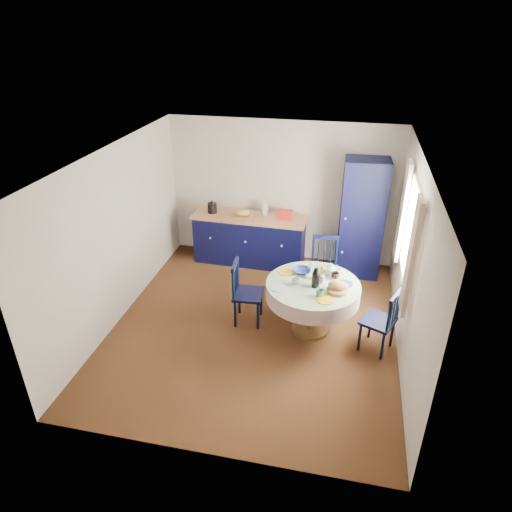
{
  "coord_description": "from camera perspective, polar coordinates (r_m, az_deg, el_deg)",
  "views": [
    {
      "loc": [
        1.15,
        -5.27,
        4.03
      ],
      "look_at": [
        -0.03,
        0.2,
        1.04
      ],
      "focal_mm": 32.0,
      "sensor_mm": 36.0,
      "label": 1
    }
  ],
  "objects": [
    {
      "name": "wall_back",
      "position": [
        8.1,
        3.28,
        7.98
      ],
      "size": [
        4.0,
        0.02,
        2.5
      ],
      "primitive_type": "cube",
      "color": "beige",
      "rests_on": "floor"
    },
    {
      "name": "pantry_cabinet",
      "position": [
        7.77,
        13.06,
        4.51
      ],
      "size": [
        0.73,
        0.54,
        2.03
      ],
      "rotation": [
        0.0,
        0.0,
        0.05
      ],
      "color": "black",
      "rests_on": "floor"
    },
    {
      "name": "chair_far",
      "position": [
        7.21,
        8.48,
        -1.46
      ],
      "size": [
        0.49,
        0.47,
        1.0
      ],
      "rotation": [
        0.0,
        0.0,
        0.11
      ],
      "color": "black",
      "rests_on": "floor"
    },
    {
      "name": "floor",
      "position": [
        6.73,
        -0.14,
        -8.67
      ],
      "size": [
        4.5,
        4.5,
        0.0
      ],
      "primitive_type": "plane",
      "color": "black",
      "rests_on": "ground"
    },
    {
      "name": "chair_right",
      "position": [
        6.25,
        15.4,
        -7.77
      ],
      "size": [
        0.53,
        0.54,
        0.93
      ],
      "rotation": [
        0.0,
        0.0,
        -1.99
      ],
      "color": "black",
      "rests_on": "floor"
    },
    {
      "name": "kitchen_counter",
      "position": [
        8.18,
        -0.81,
        2.23
      ],
      "size": [
        2.01,
        0.68,
        1.13
      ],
      "rotation": [
        0.0,
        0.0,
        -0.03
      ],
      "color": "black",
      "rests_on": "floor"
    },
    {
      "name": "wall_left",
      "position": [
        6.74,
        -17.03,
        2.44
      ],
      "size": [
        0.02,
        4.5,
        2.5
      ],
      "primitive_type": "cube",
      "color": "beige",
      "rests_on": "floor"
    },
    {
      "name": "ceiling",
      "position": [
        5.6,
        -0.17,
        12.28
      ],
      "size": [
        4.5,
        4.5,
        0.0
      ],
      "primitive_type": "plane",
      "rotation": [
        3.14,
        0.0,
        0.0
      ],
      "color": "white",
      "rests_on": "wall_back"
    },
    {
      "name": "wall_right",
      "position": [
        6.01,
        18.81,
        -1.05
      ],
      "size": [
        0.02,
        4.5,
        2.5
      ],
      "primitive_type": "cube",
      "color": "beige",
      "rests_on": "floor"
    },
    {
      "name": "cobalt_bowl",
      "position": [
        6.47,
        5.78,
        -1.88
      ],
      "size": [
        0.25,
        0.25,
        0.06
      ],
      "primitive_type": "imported",
      "color": "navy",
      "rests_on": "dining_table"
    },
    {
      "name": "mug_b",
      "position": [
        5.97,
        7.94,
        -4.59
      ],
      "size": [
        0.11,
        0.11,
        0.1
      ],
      "primitive_type": "imported",
      "color": "#30776B",
      "rests_on": "dining_table"
    },
    {
      "name": "mug_a",
      "position": [
        6.21,
        5.0,
        -3.11
      ],
      "size": [
        0.11,
        0.11,
        0.09
      ],
      "primitive_type": "imported",
      "color": "silver",
      "rests_on": "dining_table"
    },
    {
      "name": "mug_d",
      "position": [
        6.55,
        6.64,
        -1.4
      ],
      "size": [
        0.09,
        0.09,
        0.09
      ],
      "primitive_type": "imported",
      "color": "silver",
      "rests_on": "dining_table"
    },
    {
      "name": "mug_c",
      "position": [
        6.4,
        9.89,
        -2.41
      ],
      "size": [
        0.11,
        0.11,
        0.09
      ],
      "primitive_type": "imported",
      "color": "black",
      "rests_on": "dining_table"
    },
    {
      "name": "chair_left",
      "position": [
        6.56,
        -1.34,
        -4.55
      ],
      "size": [
        0.44,
        0.46,
        0.97
      ],
      "rotation": [
        0.0,
        0.0,
        1.64
      ],
      "color": "black",
      "rests_on": "floor"
    },
    {
      "name": "window",
      "position": [
        6.16,
        18.55,
        2.56
      ],
      "size": [
        0.1,
        1.74,
        1.45
      ],
      "color": "white",
      "rests_on": "wall_right"
    },
    {
      "name": "dining_table",
      "position": [
        6.32,
        7.19,
        -4.41
      ],
      "size": [
        1.29,
        1.29,
        1.06
      ],
      "color": "brown",
      "rests_on": "floor"
    }
  ]
}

